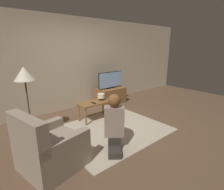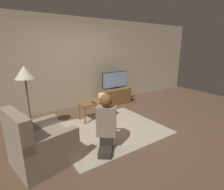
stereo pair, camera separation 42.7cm
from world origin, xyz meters
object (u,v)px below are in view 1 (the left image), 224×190
armchair (50,150)px  coffee_table (95,104)px  person_kneeling (114,121)px  table_lamp (101,96)px  tv (111,80)px  floor_lamp (25,78)px

armchair → coffee_table: bearing=-67.3°
person_kneeling → table_lamp: bearing=-79.4°
person_kneeling → table_lamp: 1.47m
coffee_table → table_lamp: (0.20, 0.01, 0.17)m
tv → floor_lamp: floor_lamp is taller
table_lamp → coffee_table: bearing=-177.1°
armchair → person_kneeling: bearing=-114.0°
tv → armchair: size_ratio=0.95×
tv → coffee_table: bearing=-146.1°
tv → coffee_table: 1.43m
floor_lamp → armchair: 1.51m
floor_lamp → person_kneeling: bearing=-55.4°
person_kneeling → table_lamp: (0.69, 1.30, 0.04)m
armchair → tv: bearing=-67.5°
tv → armchair: 3.30m
armchair → person_kneeling: person_kneeling is taller
coffee_table → armchair: 1.88m
coffee_table → table_lamp: table_lamp is taller
tv → floor_lamp: (-2.63, -0.63, 0.44)m
coffee_table → tv: bearing=33.9°
tv → person_kneeling: person_kneeling is taller
floor_lamp → table_lamp: 1.80m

